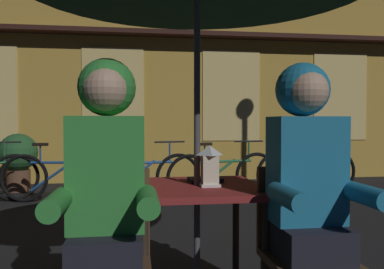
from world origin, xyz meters
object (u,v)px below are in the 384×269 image
Objects in this scene: person_right_hooded at (308,175)px; bicycle_fourth at (223,175)px; chair_left at (108,253)px; person_left_hooded at (106,179)px; bicycle_second at (61,177)px; potted_plant at (18,157)px; bicycle_third at (143,177)px; chair_right at (303,244)px; cafe_table at (197,203)px; lantern at (210,165)px; bicycle_fifth at (307,172)px; book at (205,180)px.

person_right_hooded is 3.72m from bicycle_fourth.
chair_left is 0.62× the size of person_left_hooded.
potted_plant is at bearing 130.85° from bicycle_second.
chair_right is at bearing -78.21° from bicycle_third.
lantern reaches higher than cafe_table.
chair_left reaches higher than cafe_table.
bicycle_second is 1.00× the size of bicycle_fifth.
bicycle_fourth is (0.40, 3.61, -0.14)m from chair_right.
chair_right is (0.41, -0.32, -0.37)m from lantern.
person_left_hooded is 5.10m from potted_plant.
bicycle_fourth is (0.81, 3.29, -0.51)m from lantern.
cafe_table is 4.90m from potted_plant.
chair_left is 4.64m from bicycle_fifth.
person_right_hooded reaches higher than potted_plant.
person_right_hooded is at bearing -78.39° from bicycle_third.
bicycle_fifth is (1.73, 3.84, -0.50)m from person_right_hooded.
potted_plant is (-3.09, 1.13, 0.20)m from bicycle_fourth.
lantern is 4.98m from potted_plant.
cafe_table is 0.45× the size of bicycle_third.
potted_plant is at bearing 110.05° from chair_left.
bicycle_third is (-0.74, 3.56, -0.14)m from chair_right.
potted_plant is (-1.95, 1.18, 0.20)m from bicycle_third.
bicycle_second is 3.60m from book.
person_left_hooded is 1.52× the size of potted_plant.
potted_plant is (-2.27, 4.41, -0.32)m from lantern.
book is (-0.41, 0.55, -0.09)m from person_right_hooded.
lantern is at bearing -84.22° from bicycle_third.
person_left_hooded is (-0.48, -0.43, 0.21)m from cafe_table.
bicycle_second is at bearing 111.97° from cafe_table.
chair_right is at bearing -60.42° from potted_plant.
potted_plant is at bearing 117.26° from lantern.
lantern reaches higher than bicycle_fourth.
chair_right reaches higher than bicycle_second.
cafe_table is at bearing -85.30° from bicycle_third.
lantern is 0.14× the size of bicycle_fourth.
lantern is 0.14× the size of bicycle_fifth.
potted_plant is (-1.73, 4.74, 0.05)m from chair_left.
person_left_hooded is at bearing -110.35° from bicycle_fourth.
bicycle_fifth is (1.73, 3.78, -0.14)m from chair_right.
chair_right is at bearing -37.55° from cafe_table.
bicycle_fourth is (0.88, 3.24, -0.29)m from cafe_table.
person_right_hooded is 0.69m from book.
person_left_hooded is at bearing -90.00° from chair_left.
bicycle_third is at bearing 95.78° from lantern.
bicycle_second is at bearing -179.81° from bicycle_fifth.
chair_left is at bearing -125.46° from bicycle_fifth.
book is (-0.41, 0.49, 0.26)m from chair_right.
person_right_hooded reaches higher than bicycle_third.
person_right_hooded is at bearing -60.71° from potted_plant.
person_left_hooded is 0.85× the size of bicycle_third.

